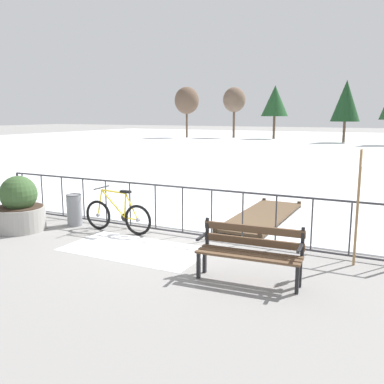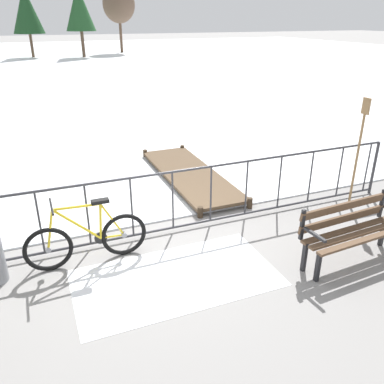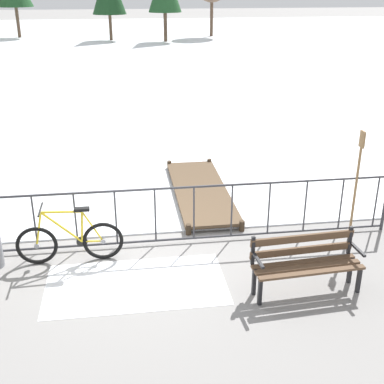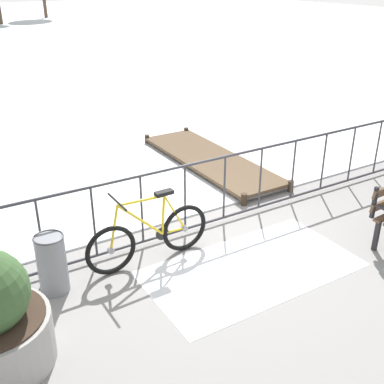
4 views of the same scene
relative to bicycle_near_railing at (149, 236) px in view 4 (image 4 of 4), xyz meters
The scene contains 6 objects.
ground_plane 1.19m from the bicycle_near_railing, 18.68° to the left, with size 160.00×160.00×0.00m, color gray.
snow_patch 1.36m from the bicycle_near_railing, 39.56° to the right, with size 2.71×1.45×0.01m, color white.
railing_fence 1.15m from the bicycle_near_railing, 18.68° to the left, with size 9.06×0.06×1.07m.
bicycle_near_railing is the anchor object (origin of this frame).
trash_bin 1.24m from the bicycle_near_railing, behind, with size 0.35×0.35×0.73m.
wooden_dock 3.49m from the bicycle_near_railing, 43.77° to the left, with size 1.10×3.58×0.20m.
Camera 4 is at (-3.33, -5.10, 3.43)m, focal length 44.40 mm.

